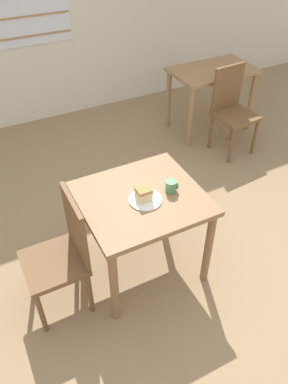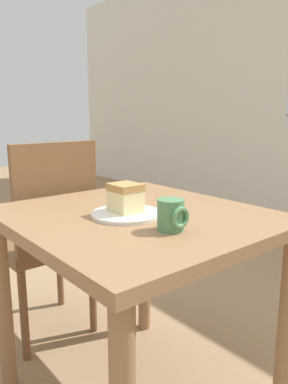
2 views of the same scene
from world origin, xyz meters
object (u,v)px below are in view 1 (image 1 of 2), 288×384
cake_slice (144,194)px  coffee_mug (171,186)px  chair_far_corner (232,108)px  plate (145,200)px  chair_near_window (63,253)px  dining_table_far (212,80)px  dining_table_near (141,209)px

cake_slice → coffee_mug: size_ratio=1.08×
chair_far_corner → plate: chair_far_corner is taller
chair_near_window → cake_slice: (0.62, -0.00, 0.29)m
dining_table_far → plate: 2.40m
plate → dining_table_near: bearing=96.9°
chair_near_window → cake_slice: size_ratio=9.70×
plate → dining_table_far: bearing=43.8°
dining_table_near → chair_near_window: chair_near_window is taller
dining_table_far → coffee_mug: (-1.52, -1.66, 0.16)m
dining_table_near → coffee_mug: 0.28m
dining_table_far → chair_far_corner: chair_far_corner is taller
chair_near_window → plate: 0.67m
chair_far_corner → plate: 2.05m
dining_table_near → dining_table_far: 2.37m
cake_slice → coffee_mug: bearing=-0.1°
dining_table_near → chair_near_window: size_ratio=0.90×
coffee_mug → dining_table_near: bearing=167.9°
dining_table_far → chair_near_window: chair_near_window is taller
dining_table_near → cake_slice: (-0.00, -0.05, 0.18)m
coffee_mug → dining_table_far: bearing=47.4°
coffee_mug → cake_slice: bearing=179.9°
dining_table_far → chair_far_corner: size_ratio=1.01×
dining_table_far → chair_far_corner: (-0.06, -0.49, -0.11)m
cake_slice → chair_far_corner: bearing=34.6°
dining_table_near → coffee_mug: (0.22, -0.05, 0.17)m
cake_slice → coffee_mug: cake_slice is taller
chair_far_corner → coffee_mug: size_ratio=10.51×
plate → cake_slice: 0.05m
dining_table_far → coffee_mug: bearing=-132.6°
chair_far_corner → plate: (-1.67, -1.17, 0.24)m
dining_table_near → plate: 0.14m
dining_table_near → cake_slice: 0.19m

